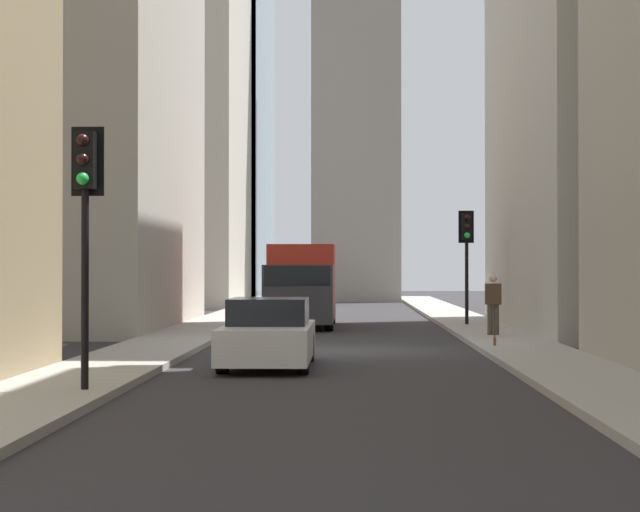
{
  "coord_description": "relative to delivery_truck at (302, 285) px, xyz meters",
  "views": [
    {
      "loc": [
        -25.91,
        -0.3,
        2.04
      ],
      "look_at": [
        13.19,
        0.85,
        2.49
      ],
      "focal_mm": 59.01,
      "sensor_mm": 36.0,
      "label": 1
    }
  ],
  "objects": [
    {
      "name": "sidewalk_right",
      "position": [
        -10.46,
        3.1,
        -1.39
      ],
      "size": [
        90.0,
        2.2,
        0.14
      ],
      "primitive_type": "cube",
      "color": "#A8A399",
      "rests_on": "ground_plane"
    },
    {
      "name": "traffic_light_midblock",
      "position": [
        -0.69,
        -5.62,
        1.51
      ],
      "size": [
        0.43,
        0.52,
        3.85
      ],
      "color": "black",
      "rests_on": "sidewalk_left"
    },
    {
      "name": "building_right_far",
      "position": [
        21.35,
        9.19,
        9.83
      ],
      "size": [
        14.32,
        10.5,
        22.55
      ],
      "color": "beige",
      "rests_on": "ground_plane"
    },
    {
      "name": "ground_plane",
      "position": [
        -10.46,
        -1.4,
        -1.46
      ],
      "size": [
        135.0,
        135.0,
        0.0
      ],
      "primitive_type": "plane",
      "color": "#302D30"
    },
    {
      "name": "traffic_light_foreground",
      "position": [
        -20.01,
        2.48,
        1.73
      ],
      "size": [
        0.43,
        0.52,
        4.15
      ],
      "color": "black",
      "rests_on": "sidewalk_right"
    },
    {
      "name": "discarded_bottle",
      "position": [
        -10.5,
        -5.22,
        -1.21
      ],
      "size": [
        0.07,
        0.07,
        0.27
      ],
      "color": "brown",
      "rests_on": "sidewalk_left"
    },
    {
      "name": "pedestrian",
      "position": [
        -6.36,
        -5.75,
        -0.38
      ],
      "size": [
        0.26,
        0.44,
        1.72
      ],
      "color": "#473D33",
      "rests_on": "sidewalk_left"
    },
    {
      "name": "sidewalk_left",
      "position": [
        -10.46,
        -5.9,
        -1.39
      ],
      "size": [
        90.0,
        2.2,
        0.14
      ],
      "primitive_type": "cube",
      "color": "#A8A399",
      "rests_on": "ground_plane"
    },
    {
      "name": "delivery_truck",
      "position": [
        0.0,
        0.0,
        0.0
      ],
      "size": [
        6.46,
        2.25,
        2.84
      ],
      "color": "red",
      "rests_on": "ground_plane"
    },
    {
      "name": "church_spire",
      "position": [
        28.43,
        -2.01,
        15.0
      ],
      "size": [
        5.88,
        5.88,
        31.48
      ],
      "color": "gray",
      "rests_on": "ground_plane"
    },
    {
      "name": "sedan_white",
      "position": [
        -14.77,
        -0.0,
        -0.8
      ],
      "size": [
        4.3,
        1.78,
        1.42
      ],
      "color": "silver",
      "rests_on": "ground_plane"
    }
  ]
}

